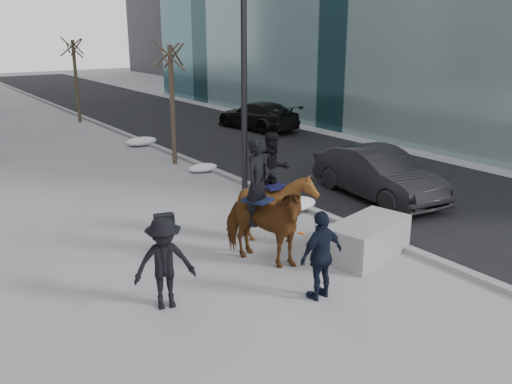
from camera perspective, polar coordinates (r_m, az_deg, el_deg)
ground at (r=11.63m, az=3.42°, el=-8.52°), size 120.00×120.00×0.00m
road at (r=23.24m, az=1.78°, el=4.54°), size 8.00×90.00×0.01m
curb at (r=21.14m, az=-6.98°, el=3.33°), size 0.25×90.00×0.12m
planter at (r=12.52m, az=11.65°, el=-4.85°), size 2.29×1.51×0.84m
car_near at (r=16.74m, az=12.70°, el=1.88°), size 2.13×4.78×1.53m
car_far at (r=27.75m, az=0.15°, el=8.05°), size 2.53×5.04×1.41m
tree_near at (r=20.52m, az=-8.82°, el=9.62°), size 1.20×1.20×4.89m
tree_far at (r=31.22m, az=-18.43°, el=11.39°), size 1.20×1.20×4.85m
mounted_left at (r=11.70m, az=0.53°, el=-2.83°), size 1.74×2.37×2.78m
mounted_right at (r=12.90m, az=2.12°, el=-0.77°), size 1.57×1.73×2.67m
feeder at (r=10.35m, az=6.89°, el=-6.62°), size 1.05×0.89×1.75m
camera_crew at (r=10.07m, az=-9.61°, el=-7.37°), size 1.27×0.94×1.75m
lamppost at (r=16.39m, az=-0.95°, el=16.95°), size 0.25×2.05×9.09m
snow_piles at (r=19.88m, az=-6.00°, el=2.81°), size 1.43×11.67×0.36m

